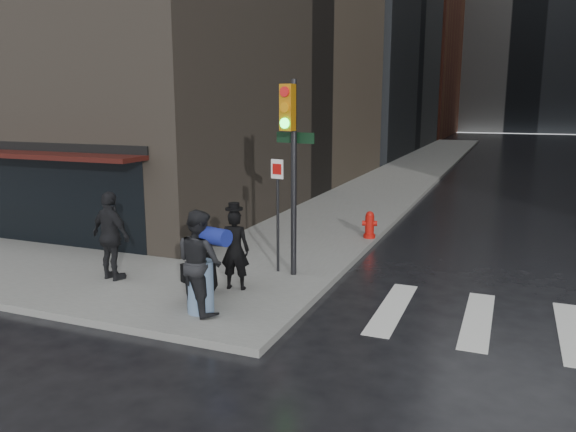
# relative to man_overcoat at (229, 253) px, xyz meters

# --- Properties ---
(ground) EXTENTS (140.00, 140.00, 0.00)m
(ground) POSITION_rel_man_overcoat_xyz_m (-0.20, -0.41, -0.93)
(ground) COLOR black
(ground) RESTS_ON ground
(sidewalk_left) EXTENTS (4.00, 50.00, 0.15)m
(sidewalk_left) POSITION_rel_man_overcoat_xyz_m (-0.20, 26.59, -0.85)
(sidewalk_left) COLOR slate
(sidewalk_left) RESTS_ON ground
(bldg_left_far) EXTENTS (22.00, 20.00, 26.00)m
(bldg_left_far) POSITION_rel_man_overcoat_xyz_m (-13.20, 61.59, 12.07)
(bldg_left_far) COLOR brown
(bldg_left_far) RESTS_ON ground
(bldg_distant) EXTENTS (40.00, 12.00, 32.00)m
(bldg_distant) POSITION_rel_man_overcoat_xyz_m (5.80, 77.59, 15.07)
(bldg_distant) COLOR slate
(bldg_distant) RESTS_ON ground
(storefront) EXTENTS (8.40, 1.11, 2.83)m
(storefront) POSITION_rel_man_overcoat_xyz_m (-7.20, 1.49, 0.90)
(storefront) COLOR black
(storefront) RESTS_ON ground
(man_overcoat) EXTENTS (0.96, 1.08, 1.86)m
(man_overcoat) POSITION_rel_man_overcoat_xyz_m (0.00, 0.00, 0.00)
(man_overcoat) COLOR black
(man_overcoat) RESTS_ON ground
(man_jeans) EXTENTS (1.32, 1.17, 1.94)m
(man_jeans) POSITION_rel_man_overcoat_xyz_m (0.11, -1.32, 0.19)
(man_jeans) COLOR black
(man_jeans) RESTS_ON ground
(man_greycoat) EXTENTS (1.23, 0.73, 1.95)m
(man_greycoat) POSITION_rel_man_overcoat_xyz_m (-2.70, -0.33, 0.20)
(man_greycoat) COLOR black
(man_greycoat) RESTS_ON ground
(traffic_light) EXTENTS (1.06, 0.59, 4.31)m
(traffic_light) POSITION_rel_man_overcoat_xyz_m (0.79, 1.40, 2.01)
(traffic_light) COLOR black
(traffic_light) RESTS_ON ground
(fire_hydrant) EXTENTS (0.45, 0.34, 0.78)m
(fire_hydrant) POSITION_rel_man_overcoat_xyz_m (1.60, 5.57, -0.43)
(fire_hydrant) COLOR #B0110A
(fire_hydrant) RESTS_ON ground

